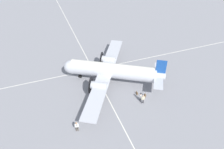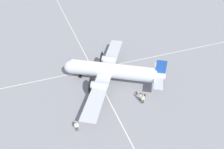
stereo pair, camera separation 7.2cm
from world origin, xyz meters
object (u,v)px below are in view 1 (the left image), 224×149
Objects in this scene: passenger_boarding at (141,96)px; suitcase_upright_spare at (137,93)px; airliner_main at (110,70)px; suitcase_near_door at (145,95)px; crew_foreground at (77,126)px; ramp_agent at (143,98)px.

passenger_boarding is 1.90m from suitcase_upright_spare.
airliner_main is 6.28m from suitcase_upright_spare.
crew_foreground is at bearing -76.22° from suitcase_near_door.
suitcase_near_door is (-1.23, 1.05, -0.72)m from ramp_agent.
airliner_main reaches higher than ramp_agent.
ramp_agent is 2.58× the size of suitcase_near_door.
passenger_boarding is (6.71, 2.86, -1.39)m from airliner_main.
airliner_main reaches higher than crew_foreground.
crew_foreground is 3.25× the size of suitcase_upright_spare.
airliner_main is at bearing 39.48° from passenger_boarding.
airliner_main is 7.61m from suitcase_near_door.
crew_foreground is 12.07m from suitcase_upright_spare.
ramp_agent is at bearing -40.41° from suitcase_near_door.
passenger_boarding is 3.17× the size of suitcase_upright_spare.
crew_foreground reaches higher than passenger_boarding.
crew_foreground is at bearing 19.45° from ramp_agent.
passenger_boarding reaches higher than suitcase_near_door.
passenger_boarding is 2.63× the size of suitcase_near_door.
airliner_main is at bearing -145.89° from suitcase_near_door.
airliner_main is at bearing -148.39° from suitcase_upright_spare.
ramp_agent reaches higher than suitcase_upright_spare.
passenger_boarding is at bearing -60.92° from ramp_agent.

